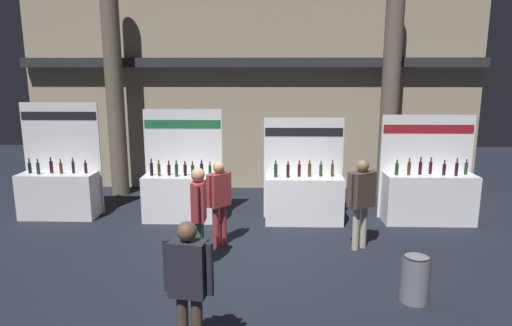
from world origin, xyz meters
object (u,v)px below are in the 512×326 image
object	(u,v)px
exhibitor_booth_1	(182,192)
trash_bin	(415,278)
exhibitor_booth_3	(428,194)
visitor_1	(219,197)
visitor_3	(189,280)
visitor_0	(361,195)
exhibitor_booth_2	(304,195)
exhibitor_booth_0	(59,190)
visitor_4	(199,211)

from	to	relation	value
exhibitor_booth_1	trash_bin	world-z (taller)	exhibitor_booth_1
exhibitor_booth_3	visitor_1	xyz separation A→B (m)	(-4.28, -1.44, 0.33)
visitor_1	visitor_3	xyz separation A→B (m)	(0.03, -3.28, 0.02)
trash_bin	visitor_1	distance (m)	3.55
exhibitor_booth_1	visitor_0	distance (m)	3.85
exhibitor_booth_2	exhibitor_booth_3	size ratio (longest dim) A/B	0.97
exhibitor_booth_0	visitor_3	xyz separation A→B (m)	(3.73, -4.88, 0.34)
exhibitor_booth_1	visitor_3	bearing A→B (deg)	-78.24
exhibitor_booth_2	visitor_1	xyz separation A→B (m)	(-1.64, -1.38, 0.35)
exhibitor_booth_0	visitor_1	bearing A→B (deg)	-23.38
visitor_3	exhibitor_booth_3	bearing A→B (deg)	58.59
visitor_3	trash_bin	bearing A→B (deg)	35.72
visitor_0	visitor_4	distance (m)	2.90
exhibitor_booth_2	exhibitor_booth_3	distance (m)	2.64
visitor_3	visitor_4	size ratio (longest dim) A/B	0.96
exhibitor_booth_2	exhibitor_booth_3	world-z (taller)	exhibitor_booth_3
exhibitor_booth_1	exhibitor_booth_3	world-z (taller)	exhibitor_booth_1
exhibitor_booth_0	visitor_1	xyz separation A→B (m)	(3.70, -1.60, 0.32)
trash_bin	visitor_4	bearing A→B (deg)	162.71
visitor_0	visitor_4	bearing A→B (deg)	162.85
exhibitor_booth_3	visitor_1	distance (m)	4.53
exhibitor_booth_0	exhibitor_booth_2	size ratio (longest dim) A/B	1.14
exhibitor_booth_0	visitor_3	size ratio (longest dim) A/B	1.56
exhibitor_booth_1	exhibitor_booth_2	xyz separation A→B (m)	(2.61, -0.11, -0.01)
visitor_0	visitor_4	size ratio (longest dim) A/B	0.98
exhibitor_booth_2	trash_bin	distance (m)	3.55
exhibitor_booth_0	exhibitor_booth_3	size ratio (longest dim) A/B	1.11
exhibitor_booth_1	exhibitor_booth_3	size ratio (longest dim) A/B	1.05
exhibitor_booth_2	visitor_0	bearing A→B (deg)	-58.18
visitor_1	visitor_3	bearing A→B (deg)	42.75
trash_bin	visitor_4	size ratio (longest dim) A/B	0.40
trash_bin	visitor_1	xyz separation A→B (m)	(-2.92, 1.92, 0.60)
exhibitor_booth_0	visitor_0	world-z (taller)	exhibitor_booth_0
exhibitor_booth_2	visitor_1	bearing A→B (deg)	-140.01
exhibitor_booth_3	visitor_1	size ratio (longest dim) A/B	1.42
exhibitor_booth_1	visitor_1	xyz separation A→B (m)	(0.97, -1.48, 0.34)
exhibitor_booth_2	visitor_3	xyz separation A→B (m)	(-1.62, -4.66, 0.37)
exhibitor_booth_3	exhibitor_booth_2	bearing A→B (deg)	-178.59
trash_bin	visitor_0	xyz separation A→B (m)	(-0.39, 1.86, 0.66)
exhibitor_booth_3	visitor_3	distance (m)	6.37
exhibitor_booth_2	visitor_4	xyz separation A→B (m)	(-1.86, -2.32, 0.38)
exhibitor_booth_0	exhibitor_booth_1	world-z (taller)	exhibitor_booth_0
exhibitor_booth_0	exhibitor_booth_3	world-z (taller)	exhibitor_booth_0
visitor_0	trash_bin	bearing A→B (deg)	-113.13
exhibitor_booth_0	exhibitor_booth_1	bearing A→B (deg)	-2.43
trash_bin	visitor_4	world-z (taller)	visitor_4
exhibitor_booth_2	visitor_0	world-z (taller)	exhibitor_booth_2
exhibitor_booth_3	trash_bin	size ratio (longest dim) A/B	3.34
exhibitor_booth_3	visitor_4	size ratio (longest dim) A/B	1.35
visitor_3	visitor_0	bearing A→B (deg)	62.63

